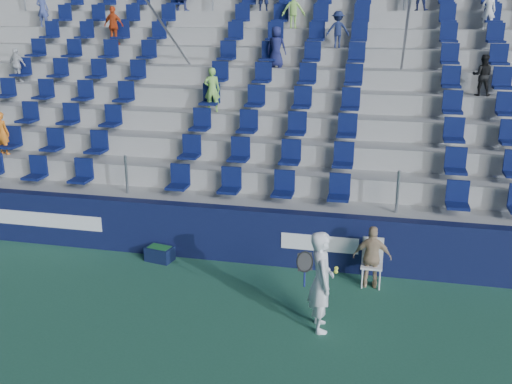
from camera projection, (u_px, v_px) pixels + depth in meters
The scene contains 7 objects.
ground at pixel (207, 338), 9.47m from camera, with size 70.00×70.00×0.00m, color #296148.
sponsor_wall at pixel (251, 235), 12.21m from camera, with size 24.00×0.32×1.20m.
grandstand at pixel (290, 122), 16.49m from camera, with size 24.00×8.17×6.63m.
tennis_player at pixel (321, 281), 9.51m from camera, with size 0.69×0.74×1.77m.
line_judge_chair at pixel (372, 258), 11.22m from camera, with size 0.42×0.43×0.95m.
line_judge at pixel (372, 257), 11.06m from camera, with size 0.74×0.31×1.26m, color tan.
ball_bin at pixel (160, 253), 12.37m from camera, with size 0.63×0.47×0.32m.
Camera 1 is at (2.61, -7.91, 5.18)m, focal length 40.00 mm.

